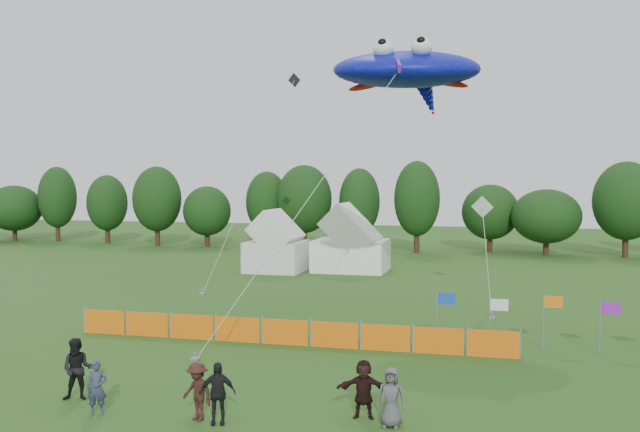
% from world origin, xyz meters
% --- Properties ---
extents(ground, '(160.00, 160.00, 0.00)m').
position_xyz_m(ground, '(0.00, 0.00, 0.00)').
color(ground, '#234C16').
rests_on(ground, ground).
extents(treeline, '(104.57, 8.78, 8.36)m').
position_xyz_m(treeline, '(1.61, 44.93, 4.18)').
color(treeline, '#382314').
rests_on(treeline, ground).
extents(tent_left, '(3.96, 3.96, 3.49)m').
position_xyz_m(tent_left, '(-9.10, 28.73, 1.76)').
color(tent_left, silver).
rests_on(tent_left, ground).
extents(tent_right, '(5.16, 4.13, 3.64)m').
position_xyz_m(tent_right, '(-4.01, 30.20, 1.84)').
color(tent_right, white).
rests_on(tent_right, ground).
extents(barrier_fence, '(17.90, 0.06, 1.00)m').
position_xyz_m(barrier_fence, '(-1.83, 7.54, 0.50)').
color(barrier_fence, orange).
rests_on(barrier_fence, ground).
extents(flag_row, '(10.73, 0.46, 2.10)m').
position_xyz_m(flag_row, '(9.14, 8.95, 1.37)').
color(flag_row, gray).
rests_on(flag_row, ground).
extents(spectator_a, '(0.65, 0.54, 1.52)m').
position_xyz_m(spectator_a, '(-4.38, -1.77, 0.76)').
color(spectator_a, '#2E354D').
rests_on(spectator_a, ground).
extents(spectator_b, '(1.07, 0.95, 1.84)m').
position_xyz_m(spectator_b, '(-5.69, -0.72, 0.92)').
color(spectator_b, black).
rests_on(spectator_b, ground).
extents(spectator_c, '(1.18, 0.95, 1.59)m').
position_xyz_m(spectator_c, '(-1.50, -1.49, 0.79)').
color(spectator_c, '#341A14').
rests_on(spectator_c, ground).
extents(spectator_d, '(1.06, 0.68, 1.67)m').
position_xyz_m(spectator_d, '(-0.87, -1.60, 0.83)').
color(spectator_d, black).
rests_on(spectator_d, ground).
extents(spectator_e, '(0.78, 0.51, 1.59)m').
position_xyz_m(spectator_e, '(3.67, -0.66, 0.80)').
color(spectator_e, '#4A4A4F').
rests_on(spectator_e, ground).
extents(spectator_f, '(1.53, 0.65, 1.60)m').
position_xyz_m(spectator_f, '(2.83, -0.13, 0.80)').
color(spectator_f, black).
rests_on(spectator_f, ground).
extents(stingray_kite, '(10.31, 18.91, 12.82)m').
position_xyz_m(stingray_kite, '(2.09, 14.55, 11.57)').
color(stingray_kite, '#0D15C2').
rests_on(stingray_kite, ground).
extents(small_kite_white, '(1.44, 6.72, 5.62)m').
position_xyz_m(small_kite_white, '(5.50, 19.70, 3.67)').
color(small_kite_white, silver).
rests_on(small_kite_white, ground).
extents(small_kite_dark, '(3.22, 9.89, 13.72)m').
position_xyz_m(small_kite_dark, '(-8.40, 23.90, 8.14)').
color(small_kite_dark, black).
rests_on(small_kite_dark, ground).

